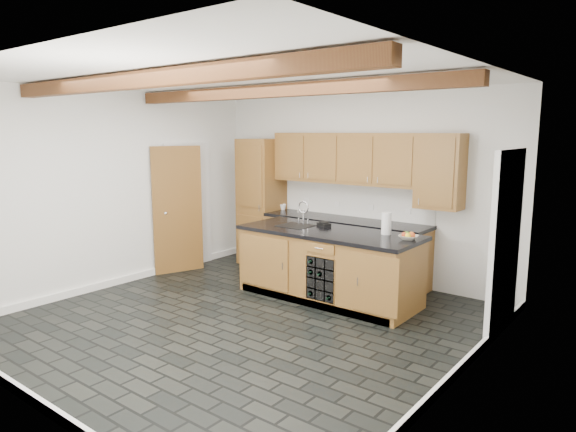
# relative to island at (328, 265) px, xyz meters

# --- Properties ---
(ground) EXTENTS (5.00, 5.00, 0.00)m
(ground) POSITION_rel_island_xyz_m (-0.31, -1.28, -0.46)
(ground) COLOR black
(ground) RESTS_ON ground
(room_shell) EXTENTS (5.01, 5.00, 5.00)m
(room_shell) POSITION_rel_island_xyz_m (-0.39, -0.75, 1.06)
(room_shell) COLOR white
(room_shell) RESTS_ON ground
(back_cabinetry) EXTENTS (3.65, 0.62, 2.20)m
(back_cabinetry) POSITION_rel_island_xyz_m (-0.68, 0.95, 0.51)
(back_cabinetry) COLOR brown
(back_cabinetry) RESTS_ON ground
(island) EXTENTS (2.48, 0.96, 0.93)m
(island) POSITION_rel_island_xyz_m (0.00, 0.00, 0.00)
(island) COLOR brown
(island) RESTS_ON ground
(faucet) EXTENTS (0.45, 0.40, 0.34)m
(faucet) POSITION_rel_island_xyz_m (-0.56, 0.05, 0.50)
(faucet) COLOR black
(faucet) RESTS_ON island
(kitchen_scale) EXTENTS (0.23, 0.19, 0.06)m
(kitchen_scale) POSITION_rel_island_xyz_m (-0.23, 0.23, 0.50)
(kitchen_scale) COLOR black
(kitchen_scale) RESTS_ON island
(fruit_bowl) EXTENTS (0.26, 0.26, 0.06)m
(fruit_bowl) POSITION_rel_island_xyz_m (1.07, 0.13, 0.49)
(fruit_bowl) COLOR beige
(fruit_bowl) RESTS_ON island
(fruit_cluster) EXTENTS (0.16, 0.17, 0.07)m
(fruit_cluster) POSITION_rel_island_xyz_m (1.07, 0.13, 0.52)
(fruit_cluster) COLOR #B14017
(fruit_cluster) RESTS_ON fruit_bowl
(paper_towel) EXTENTS (0.12, 0.12, 0.28)m
(paper_towel) POSITION_rel_island_xyz_m (0.71, 0.26, 0.60)
(paper_towel) COLOR white
(paper_towel) RESTS_ON island
(mug) EXTENTS (0.12, 0.12, 0.10)m
(mug) POSITION_rel_island_xyz_m (-1.61, 1.05, 0.51)
(mug) COLOR white
(mug) RESTS_ON back_cabinetry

